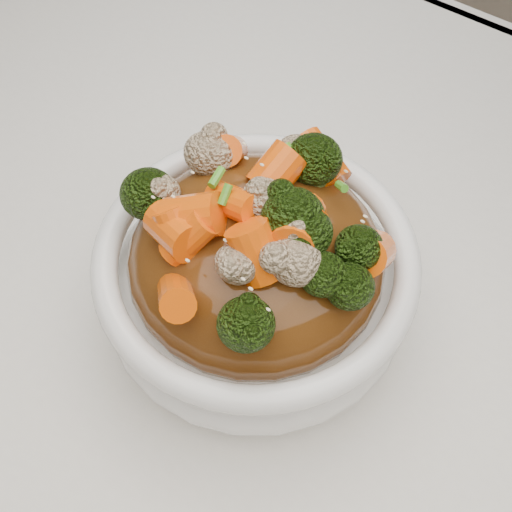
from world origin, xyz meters
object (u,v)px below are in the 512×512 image
Objects in this scene: dining_table at (276,450)px; carrots at (256,199)px; broccoli at (256,200)px; bowl at (256,282)px.

dining_table is 7.43× the size of carrots.
broccoli is at bearing -124.33° from dining_table.
carrots is 1.00× the size of broccoli.
dining_table is 7.43× the size of broccoli.
bowl is 0.09m from broccoli.
dining_table is 0.50m from broccoli.
carrots is at bearing 0.00° from broccoli.
broccoli is (0.00, 0.00, -0.00)m from carrots.
carrots is at bearing 90.00° from bowl.
dining_table is 0.42m from bowl.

